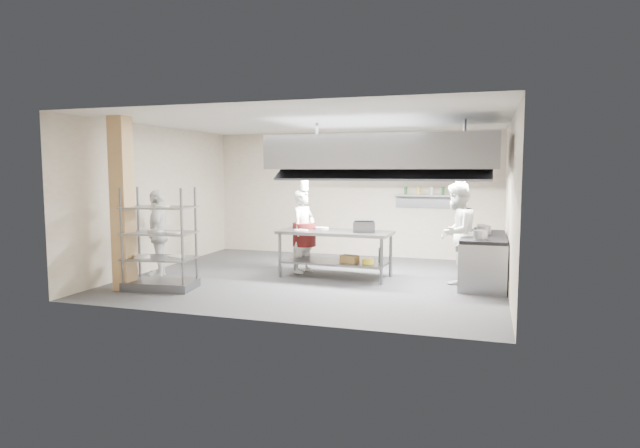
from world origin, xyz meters
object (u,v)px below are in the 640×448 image
(chef_plating, at_px, (158,233))
(chef_line, at_px, (456,233))
(pass_rack, at_px, (160,239))
(griddle, at_px, (364,227))
(chef_head, at_px, (304,231))
(stockpot, at_px, (484,231))
(cooking_range, at_px, (483,261))
(island, at_px, (335,254))

(chef_plating, bearing_deg, chef_line, 77.85)
(pass_rack, relative_size, griddle, 4.34)
(chef_head, xyz_separation_m, stockpot, (3.52, -0.13, 0.14))
(chef_head, relative_size, griddle, 4.10)
(cooking_range, relative_size, chef_line, 1.08)
(cooking_range, xyz_separation_m, griddle, (-2.19, -0.26, 0.59))
(island, relative_size, pass_rack, 1.22)
(cooking_range, xyz_separation_m, chef_plating, (-6.08, -1.23, 0.43))
(griddle, bearing_deg, stockpot, -6.88)
(stockpot, bearing_deg, cooking_range, 91.66)
(cooking_range, xyz_separation_m, chef_head, (-3.51, 0.06, 0.42))
(griddle, xyz_separation_m, stockpot, (2.19, 0.19, -0.02))
(pass_rack, distance_m, chef_plating, 1.17)
(chef_plating, relative_size, griddle, 4.14)
(chef_line, xyz_separation_m, griddle, (-1.71, -0.14, 0.08))
(pass_rack, relative_size, chef_line, 0.96)
(chef_plating, height_order, stockpot, chef_plating)
(chef_plating, bearing_deg, pass_rack, 12.03)
(griddle, bearing_deg, chef_line, -7.16)
(cooking_range, height_order, chef_line, chef_line)
(pass_rack, distance_m, cooking_range, 5.85)
(chef_head, relative_size, chef_line, 0.91)
(chef_head, height_order, chef_line, chef_line)
(island, bearing_deg, griddle, 2.54)
(chef_plating, bearing_deg, griddle, 80.64)
(cooking_range, relative_size, griddle, 4.86)
(chef_line, distance_m, chef_plating, 5.71)
(island, height_order, chef_line, chef_line)
(chef_plating, bearing_deg, stockpot, 77.44)
(cooking_range, xyz_separation_m, chef_line, (-0.48, -0.12, 0.51))
(cooking_range, height_order, griddle, griddle)
(chef_head, height_order, chef_plating, chef_plating)
(chef_head, height_order, griddle, chef_head)
(chef_line, xyz_separation_m, chef_plating, (-5.60, -1.11, -0.08))
(pass_rack, bearing_deg, island, 27.91)
(chef_line, bearing_deg, chef_head, -74.29)
(pass_rack, xyz_separation_m, griddle, (3.22, 1.92, 0.12))
(chef_head, distance_m, chef_line, 3.04)
(griddle, bearing_deg, cooking_range, -5.09)
(cooking_range, distance_m, chef_line, 0.71)
(island, relative_size, cooking_range, 1.09)
(cooking_range, bearing_deg, griddle, -173.30)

